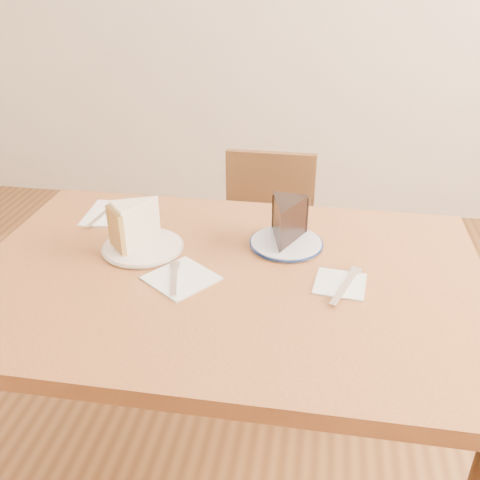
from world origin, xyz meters
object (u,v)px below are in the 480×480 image
plate_cream (143,247)px  carrot_cake (139,224)px  chocolate_cake (285,225)px  table (226,307)px  plate_navy (286,243)px  chair_far (265,253)px

plate_cream → carrot_cake: 0.06m
carrot_cake → chocolate_cake: (0.36, 0.07, -0.01)m
table → plate_navy: 0.23m
table → plate_navy: (0.13, 0.15, 0.10)m
plate_cream → plate_navy: 0.36m
chair_far → plate_navy: chair_far is taller
table → chair_far: bearing=88.3°
table → plate_cream: (-0.23, 0.07, 0.10)m
plate_cream → plate_navy: bearing=12.5°
chair_far → plate_navy: 0.60m
carrot_cake → chocolate_cake: size_ratio=0.88×
table → chocolate_cake: (0.12, 0.15, 0.16)m
table → plate_navy: plate_navy is taller
plate_navy → chocolate_cake: bearing=-175.5°
plate_navy → carrot_cake: (-0.36, -0.07, 0.06)m
chair_far → plate_cream: (-0.25, -0.57, 0.32)m
table → plate_navy: bearing=50.2°
plate_navy → carrot_cake: size_ratio=1.58×
chair_far → chocolate_cake: bearing=101.9°
chocolate_cake → table: bearing=57.3°
chair_far → plate_cream: 0.70m
plate_cream → chocolate_cake: 0.36m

